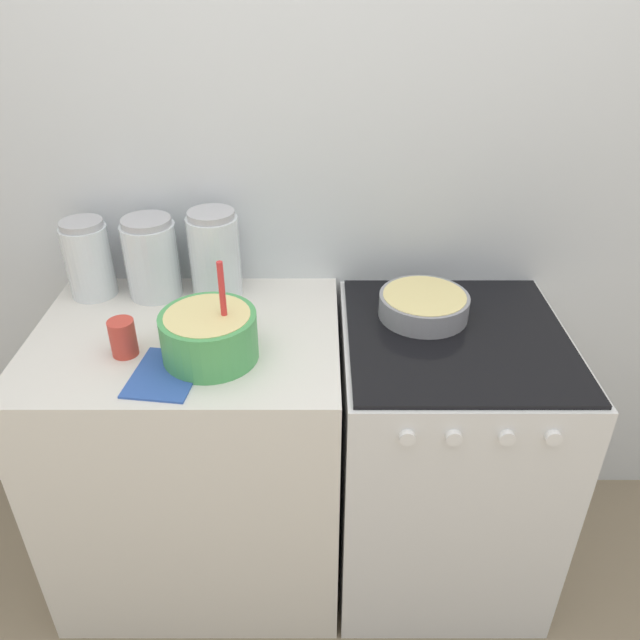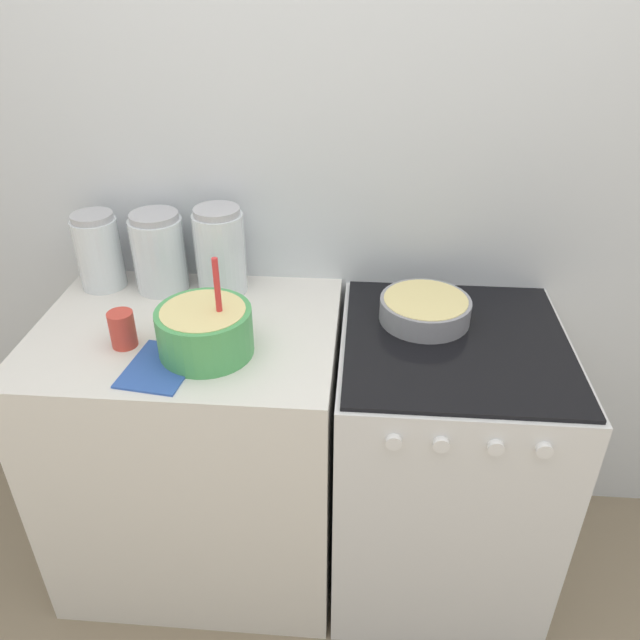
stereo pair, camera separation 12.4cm
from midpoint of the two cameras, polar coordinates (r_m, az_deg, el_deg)
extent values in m
plane|color=gray|center=(2.20, 2.37, -27.19)|extent=(12.00, 12.00, 0.00)
cube|color=silver|center=(1.96, 4.04, 11.27)|extent=(4.74, 0.05, 2.40)
cube|color=silver|center=(2.10, -9.16, -11.48)|extent=(0.87, 0.67, 0.92)
cube|color=silver|center=(2.08, 12.64, -12.62)|extent=(0.64, 0.67, 0.91)
cube|color=black|center=(1.79, 14.31, -1.92)|extent=(0.62, 0.65, 0.01)
cylinder|color=white|center=(1.54, 9.10, -11.02)|extent=(0.04, 0.02, 0.04)
cylinder|color=white|center=(1.56, 13.31, -11.08)|extent=(0.04, 0.02, 0.04)
cylinder|color=white|center=(1.58, 18.00, -11.09)|extent=(0.04, 0.02, 0.04)
cylinder|color=white|center=(1.62, 21.95, -11.04)|extent=(0.04, 0.02, 0.04)
cylinder|color=#4CA559|center=(1.67, -8.38, -1.10)|extent=(0.25, 0.25, 0.13)
cylinder|color=#EFDB8C|center=(1.65, -8.46, -0.19)|extent=(0.22, 0.22, 0.07)
cylinder|color=red|center=(1.61, -7.07, 1.40)|extent=(0.02, 0.02, 0.26)
cylinder|color=gray|center=(1.84, 11.48, 0.88)|extent=(0.26, 0.26, 0.07)
cylinder|color=#EFDB8C|center=(1.84, 11.50, 1.08)|extent=(0.24, 0.24, 0.06)
cylinder|color=silver|center=(2.06, -17.93, 5.77)|extent=(0.14, 0.14, 0.22)
cylinder|color=white|center=(2.08, -17.74, 4.66)|extent=(0.12, 0.12, 0.13)
cylinder|color=#B2B2B7|center=(2.01, -18.50, 8.90)|extent=(0.13, 0.13, 0.02)
cylinder|color=silver|center=(1.99, -12.76, 5.83)|extent=(0.16, 0.16, 0.23)
cylinder|color=red|center=(2.01, -12.61, 4.64)|extent=(0.14, 0.14, 0.14)
cylinder|color=#B2B2B7|center=(1.95, -13.19, 9.16)|extent=(0.15, 0.15, 0.02)
cylinder|color=silver|center=(1.94, -7.30, 6.03)|extent=(0.15, 0.15, 0.25)
cylinder|color=olive|center=(1.96, -7.20, 4.69)|extent=(0.14, 0.14, 0.15)
cylinder|color=#B2B2B7|center=(1.89, -7.58, 9.78)|extent=(0.14, 0.14, 0.02)
cylinder|color=#CC3F33|center=(1.75, -15.70, -0.87)|extent=(0.07, 0.07, 0.10)
cube|color=#3359B2|center=(1.66, -12.36, -4.24)|extent=(0.19, 0.24, 0.01)
camera|label=1|loc=(0.06, -87.94, 1.25)|focal=35.00mm
camera|label=2|loc=(0.06, 92.06, -1.25)|focal=35.00mm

